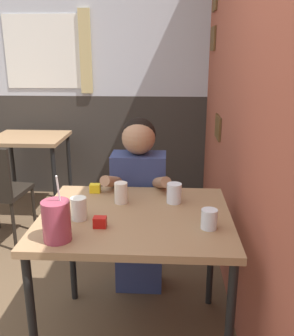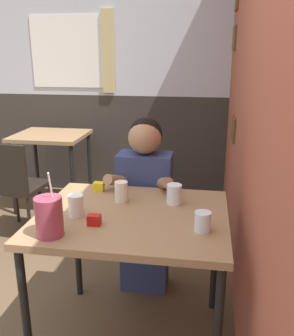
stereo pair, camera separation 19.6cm
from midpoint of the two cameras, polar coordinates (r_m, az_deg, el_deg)
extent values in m
cube|color=#9E4C38|center=(2.65, 17.02, 12.24)|extent=(0.06, 4.71, 2.70)
cube|color=brown|center=(3.64, 14.75, 18.56)|extent=(0.02, 0.30, 0.21)
cube|color=brown|center=(3.03, 14.86, 5.77)|extent=(0.02, 0.26, 0.18)
cube|color=silver|center=(4.17, -6.75, 21.98)|extent=(5.84, 0.06, 1.60)
cube|color=#332D28|center=(4.28, -6.11, 3.65)|extent=(5.84, 0.06, 1.10)
cube|color=white|center=(4.21, -10.77, 16.99)|extent=(0.79, 0.01, 0.74)
cube|color=tan|center=(4.07, -4.53, 17.23)|extent=(0.12, 0.02, 0.84)
cube|color=#93704C|center=(1.90, 0.72, -7.53)|extent=(0.95, 0.79, 0.04)
cylinder|color=black|center=(1.92, -15.03, -21.37)|extent=(0.04, 0.04, 0.73)
cylinder|color=black|center=(2.47, -8.34, -11.49)|extent=(0.04, 0.04, 0.73)
cylinder|color=black|center=(2.38, 12.72, -12.95)|extent=(0.04, 0.04, 0.73)
cube|color=#93704C|center=(3.83, -13.11, 4.81)|extent=(0.69, 0.61, 0.04)
cylinder|color=black|center=(3.82, -18.45, -1.66)|extent=(0.04, 0.04, 0.73)
cylinder|color=black|center=(3.59, -9.74, -2.23)|extent=(0.04, 0.04, 0.73)
cylinder|color=black|center=(4.28, -15.25, 0.60)|extent=(0.04, 0.04, 0.73)
cylinder|color=black|center=(4.07, -7.37, 0.23)|extent=(0.04, 0.04, 0.73)
cube|color=black|center=(3.38, -17.22, -2.73)|extent=(0.44, 0.44, 0.04)
cube|color=black|center=(3.17, -19.32, -0.10)|extent=(0.40, 0.07, 0.40)
cylinder|color=black|center=(3.69, -17.82, -4.87)|extent=(0.03, 0.03, 0.42)
cylinder|color=black|center=(3.52, -12.85, -5.57)|extent=(0.03, 0.03, 0.42)
cylinder|color=black|center=(3.23, -15.82, -7.90)|extent=(0.03, 0.03, 0.42)
cube|color=navy|center=(2.60, 1.91, -13.25)|extent=(0.31, 0.20, 0.46)
cube|color=navy|center=(2.40, 2.02, -3.49)|extent=(0.34, 0.20, 0.49)
sphere|color=black|center=(2.32, 2.19, 5.13)|extent=(0.21, 0.21, 0.21)
sphere|color=#9E7051|center=(2.30, 2.11, 4.62)|extent=(0.21, 0.21, 0.21)
cylinder|color=#9E7051|center=(2.25, -1.84, -1.99)|extent=(0.14, 0.27, 0.15)
cylinder|color=#9E7051|center=(2.22, 5.09, -2.35)|extent=(0.14, 0.27, 0.15)
cylinder|color=#99384C|center=(1.67, -11.46, -7.37)|extent=(0.12, 0.12, 0.18)
cylinder|color=white|center=(1.62, -11.15, -2.92)|extent=(0.01, 0.04, 0.14)
cylinder|color=silver|center=(2.00, 6.97, -4.04)|extent=(0.08, 0.08, 0.11)
cylinder|color=silver|center=(1.86, -7.82, -5.77)|extent=(0.08, 0.08, 0.11)
cylinder|color=silver|center=(2.02, -1.18, -3.70)|extent=(0.07, 0.07, 0.11)
cylinder|color=silver|center=(1.73, 11.73, -8.08)|extent=(0.08, 0.08, 0.09)
cube|color=#B7140F|center=(1.77, -4.91, -7.95)|extent=(0.06, 0.04, 0.05)
cube|color=yellow|center=(2.19, -4.83, -2.87)|extent=(0.06, 0.04, 0.05)
camera|label=1|loc=(0.10, -87.14, 0.89)|focal=40.00mm
camera|label=2|loc=(0.10, 92.86, -0.89)|focal=40.00mm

